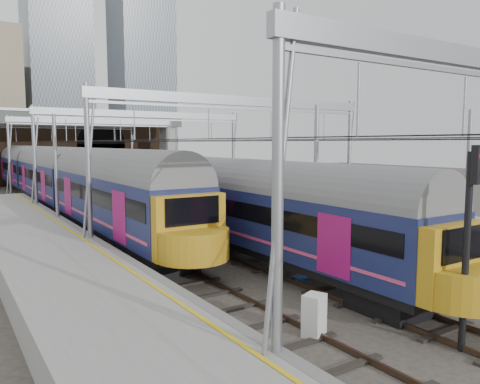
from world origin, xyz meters
TOP-DOWN VIEW (x-y plane):
  - ground at (0.00, 0.00)m, footprint 160.00×160.00m
  - platform_left at (-10.18, 2.50)m, footprint 4.32×55.00m
  - tracks at (0.00, 15.00)m, footprint 14.40×80.00m
  - overhead_line at (0.00, 21.49)m, footprint 16.80×80.00m
  - retaining_wall at (1.40, 51.93)m, footprint 28.00×2.75m
  - overbridge at (0.00, 46.00)m, footprint 28.00×3.00m
  - city_skyline at (2.73, 70.48)m, footprint 37.50×27.50m
  - train_main at (-2.00, 24.73)m, footprint 2.67×61.83m
  - train_second at (-6.00, 27.96)m, footprint 2.99×51.77m
  - signal_near_left at (-2.72, -6.75)m, footprint 0.39×0.48m
  - relay_cabinet at (-5.33, -3.95)m, footprint 0.75×0.69m
  - equip_cover_a at (-1.95, 0.56)m, footprint 0.92×0.74m
  - equip_cover_b at (2.67, 2.06)m, footprint 0.87×0.64m
  - equip_cover_c at (6.09, 4.20)m, footprint 0.90×0.78m

SIDE VIEW (x-z plane):
  - ground at x=0.00m, z-range 0.00..0.00m
  - tracks at x=0.00m, z-range -0.09..0.13m
  - equip_cover_c at x=6.09m, z-range 0.00..0.09m
  - equip_cover_a at x=-1.95m, z-range 0.00..0.10m
  - equip_cover_b at x=2.67m, z-range 0.00..0.10m
  - platform_left at x=-10.18m, z-range -0.01..1.11m
  - relay_cabinet at x=-5.33m, z-range 0.00..1.20m
  - train_main at x=-2.00m, z-range 0.09..4.73m
  - train_second at x=-6.00m, z-range 0.06..5.14m
  - signal_near_left at x=-2.72m, z-range 0.65..5.96m
  - retaining_wall at x=1.40m, z-range -0.17..8.83m
  - overhead_line at x=0.00m, z-range 2.57..10.57m
  - overbridge at x=0.00m, z-range 2.64..11.89m
  - city_skyline at x=2.73m, z-range -12.91..47.09m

